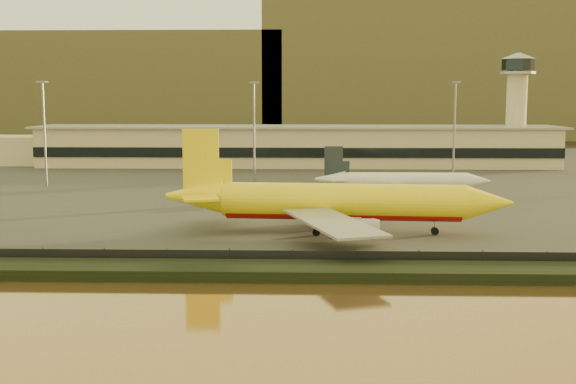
% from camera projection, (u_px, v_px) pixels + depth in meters
% --- Properties ---
extents(ground, '(900.00, 900.00, 0.00)m').
position_uv_depth(ground, '(281.00, 248.00, 104.66)').
color(ground, black).
rests_on(ground, ground).
extents(embankment, '(320.00, 7.00, 1.40)m').
position_uv_depth(embankment, '(275.00, 271.00, 87.72)').
color(embankment, black).
rests_on(embankment, ground).
extents(tarmac, '(320.00, 220.00, 0.20)m').
position_uv_depth(tarmac, '(295.00, 176.00, 198.80)').
color(tarmac, '#2D2D2D').
rests_on(tarmac, ground).
extents(perimeter_fence, '(300.00, 0.05, 2.20)m').
position_uv_depth(perimeter_fence, '(276.00, 259.00, 91.61)').
color(perimeter_fence, black).
rests_on(perimeter_fence, tarmac).
extents(terminal_building, '(202.00, 25.00, 12.60)m').
position_uv_depth(terminal_building, '(251.00, 146.00, 228.71)').
color(terminal_building, tan).
rests_on(terminal_building, tarmac).
extents(control_tower, '(11.20, 11.20, 35.50)m').
position_uv_depth(control_tower, '(517.00, 97.00, 229.53)').
color(control_tower, tan).
rests_on(control_tower, tarmac).
extents(apron_light_masts, '(152.20, 12.20, 25.40)m').
position_uv_depth(apron_light_masts, '(354.00, 122.00, 176.49)').
color(apron_light_masts, slate).
rests_on(apron_light_masts, tarmac).
extents(distant_hills, '(470.00, 160.00, 70.00)m').
position_uv_depth(distant_hills, '(269.00, 81.00, 438.15)').
color(distant_hills, brown).
rests_on(distant_hills, ground).
extents(dhl_cargo_jet, '(55.30, 54.07, 16.52)m').
position_uv_depth(dhl_cargo_jet, '(336.00, 202.00, 114.41)').
color(dhl_cargo_jet, yellow).
rests_on(dhl_cargo_jet, tarmac).
extents(white_narrowbody_jet, '(38.05, 37.30, 10.97)m').
position_uv_depth(white_narrowbody_jet, '(403.00, 182.00, 156.82)').
color(white_narrowbody_jet, silver).
rests_on(white_narrowbody_jet, tarmac).
extents(gse_vehicle_yellow, '(4.76, 2.52, 2.06)m').
position_uv_depth(gse_vehicle_yellow, '(375.00, 206.00, 136.50)').
color(gse_vehicle_yellow, yellow).
rests_on(gse_vehicle_yellow, tarmac).
extents(gse_vehicle_white, '(3.90, 2.28, 1.65)m').
position_uv_depth(gse_vehicle_white, '(213.00, 204.00, 140.56)').
color(gse_vehicle_white, silver).
rests_on(gse_vehicle_white, tarmac).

